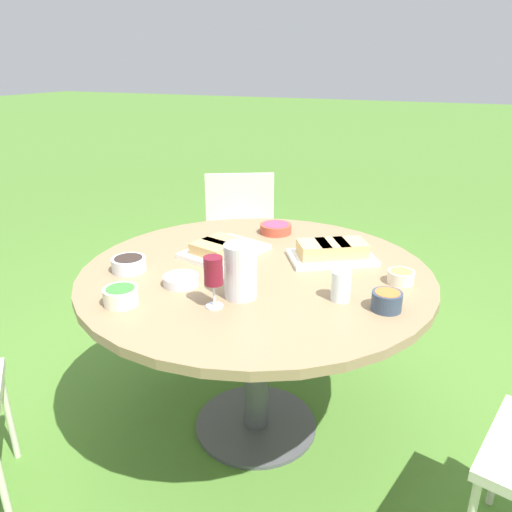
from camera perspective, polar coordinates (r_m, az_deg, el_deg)
ground_plane at (r=2.41m, az=-0.00°, el=-18.75°), size 40.00×40.00×0.00m
dining_table at (r=2.04m, az=-0.00°, el=-4.32°), size 1.41×1.41×0.77m
chair_near_right at (r=3.19m, az=-1.73°, el=2.56°), size 0.59×0.58×0.89m
water_pitcher at (r=1.74m, az=-1.80°, el=-1.71°), size 0.13×0.12×0.20m
wine_glass at (r=1.66m, az=-4.86°, el=-1.92°), size 0.07×0.07×0.18m
platter_bread_main at (r=2.15m, az=-3.95°, el=0.82°), size 0.33×0.40×0.07m
platter_charcuterie at (r=2.11m, az=8.68°, el=0.49°), size 0.41×0.36×0.08m
bowl_fries at (r=1.95m, az=16.22°, el=-2.24°), size 0.10×0.10×0.05m
bowl_salad at (r=1.77m, az=-15.18°, el=-4.35°), size 0.12×0.12×0.06m
bowl_olives at (r=2.04m, az=-14.33°, el=-0.85°), size 0.14×0.14×0.06m
bowl_dip_red at (r=2.42m, az=2.27°, el=3.21°), size 0.15×0.15×0.05m
bowl_dip_cream at (r=1.88m, az=-8.56°, el=-2.69°), size 0.13×0.13×0.04m
bowl_roasted_veg at (r=1.73m, az=14.72°, el=-4.88°), size 0.10×0.10×0.07m
cup_water_near at (r=1.76m, az=9.69°, el=-3.39°), size 0.07×0.07×0.11m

